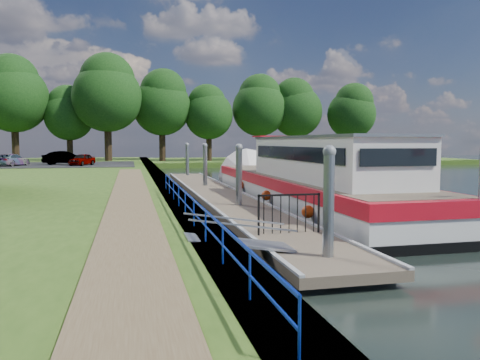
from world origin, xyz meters
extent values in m
plane|color=black|center=(0.00, 0.00, 0.00)|extent=(160.00, 160.00, 0.00)
cube|color=#473D2D|center=(-2.55, 15.00, 0.39)|extent=(1.10, 90.00, 0.78)
cube|color=#315017|center=(12.00, 52.00, 0.30)|extent=(60.00, 18.00, 0.60)
cube|color=brown|center=(-4.40, 8.00, 0.80)|extent=(1.60, 40.00, 0.05)
cube|color=black|center=(-11.00, 38.00, 0.81)|extent=(14.00, 12.00, 0.06)
cube|color=#0C2DBF|center=(-2.75, 3.00, 1.48)|extent=(0.04, 18.00, 0.04)
cube|color=#0C2DBF|center=(-2.75, 3.00, 1.12)|extent=(0.03, 18.00, 0.03)
cylinder|color=#0C2DBF|center=(-2.75, -6.00, 1.14)|extent=(0.04, 0.04, 0.72)
cylinder|color=#0C2DBF|center=(-2.75, -4.00, 1.14)|extent=(0.04, 0.04, 0.72)
cylinder|color=#0C2DBF|center=(-2.75, -2.00, 1.14)|extent=(0.04, 0.04, 0.72)
cylinder|color=#0C2DBF|center=(-2.75, 0.00, 1.14)|extent=(0.04, 0.04, 0.72)
cylinder|color=#0C2DBF|center=(-2.75, 2.00, 1.14)|extent=(0.04, 0.04, 0.72)
cylinder|color=#0C2DBF|center=(-2.75, 4.00, 1.14)|extent=(0.04, 0.04, 0.72)
cylinder|color=#0C2DBF|center=(-2.75, 6.00, 1.14)|extent=(0.04, 0.04, 0.72)
cylinder|color=#0C2DBF|center=(-2.75, 8.00, 1.14)|extent=(0.04, 0.04, 0.72)
cylinder|color=#0C2DBF|center=(-2.75, 10.00, 1.14)|extent=(0.04, 0.04, 0.72)
cylinder|color=#0C2DBF|center=(-2.75, 12.00, 1.14)|extent=(0.04, 0.04, 0.72)
cube|color=brown|center=(0.00, 13.00, 0.28)|extent=(2.50, 30.00, 0.24)
cube|color=#9EA0A3|center=(0.00, 1.00, 0.05)|extent=(2.30, 5.00, 0.30)
cube|color=#9EA0A3|center=(0.00, 9.00, 0.05)|extent=(2.30, 5.00, 0.30)
cube|color=#9EA0A3|center=(0.00, 17.00, 0.05)|extent=(2.30, 5.00, 0.30)
cube|color=#9EA0A3|center=(0.00, 25.00, 0.05)|extent=(2.30, 5.00, 0.30)
cube|color=#9EA0A3|center=(1.19, 13.00, 0.43)|extent=(0.12, 30.00, 0.06)
cube|color=#9EA0A3|center=(-1.19, 13.00, 0.43)|extent=(0.12, 30.00, 0.06)
cylinder|color=gray|center=(0.00, -0.50, 1.10)|extent=(0.26, 0.26, 3.40)
sphere|color=gray|center=(0.00, -0.50, 2.80)|extent=(0.30, 0.30, 0.30)
cylinder|color=gray|center=(0.00, 8.50, 1.10)|extent=(0.26, 0.26, 3.40)
sphere|color=gray|center=(0.00, 8.50, 2.80)|extent=(0.30, 0.30, 0.30)
cylinder|color=gray|center=(0.00, 17.50, 1.10)|extent=(0.26, 0.26, 3.40)
sphere|color=gray|center=(0.00, 17.50, 2.80)|extent=(0.30, 0.30, 0.30)
cylinder|color=gray|center=(0.00, 26.50, 1.10)|extent=(0.26, 0.26, 3.40)
sphere|color=gray|center=(0.00, 26.50, 2.80)|extent=(0.30, 0.30, 0.30)
cube|color=#A5A8AD|center=(-1.85, 0.50, 0.60)|extent=(2.58, 1.00, 0.43)
cube|color=#A5A8AD|center=(-1.85, 0.02, 1.10)|extent=(2.58, 0.04, 0.41)
cube|color=#A5A8AD|center=(-1.85, 0.98, 1.10)|extent=(2.58, 0.04, 0.41)
cube|color=black|center=(-0.90, 2.20, 0.98)|extent=(0.05, 0.05, 1.15)
cube|color=black|center=(0.90, 2.20, 0.98)|extent=(0.05, 0.05, 1.15)
cube|color=black|center=(0.00, 2.20, 1.52)|extent=(1.85, 0.05, 0.05)
cube|color=black|center=(-0.75, 2.20, 0.98)|extent=(0.02, 0.02, 1.10)
cube|color=black|center=(-0.50, 2.20, 0.98)|extent=(0.02, 0.02, 1.10)
cube|color=black|center=(-0.25, 2.20, 0.98)|extent=(0.02, 0.02, 1.10)
cube|color=black|center=(0.00, 2.20, 0.98)|extent=(0.02, 0.02, 1.10)
cube|color=black|center=(0.25, 2.20, 0.98)|extent=(0.02, 0.02, 1.10)
cube|color=black|center=(0.50, 2.20, 0.98)|extent=(0.02, 0.02, 1.10)
cube|color=black|center=(0.75, 2.20, 0.98)|extent=(0.02, 0.02, 1.10)
cube|color=black|center=(3.60, 10.50, 0.02)|extent=(4.00, 20.00, 0.55)
cube|color=silver|center=(3.60, 10.50, 0.62)|extent=(3.96, 19.90, 0.65)
cube|color=red|center=(3.60, 10.50, 1.18)|extent=(4.04, 20.00, 0.48)
cube|color=brown|center=(3.60, 10.50, 1.42)|extent=(3.68, 19.20, 0.04)
cone|color=silver|center=(3.60, 20.90, 0.55)|extent=(4.00, 1.50, 4.00)
cube|color=silver|center=(3.60, 8.00, 2.30)|extent=(3.00, 11.00, 1.75)
cube|color=gray|center=(3.60, 8.00, 3.22)|extent=(3.10, 11.20, 0.10)
cube|color=black|center=(2.08, 8.00, 2.55)|extent=(0.04, 10.00, 0.55)
cube|color=black|center=(5.12, 8.00, 2.55)|extent=(0.04, 10.00, 0.55)
cube|color=black|center=(3.60, 13.55, 2.55)|extent=(2.60, 0.04, 0.55)
cube|color=black|center=(3.60, 2.45, 2.55)|extent=(2.60, 0.04, 0.55)
cube|color=red|center=(3.60, 13.20, 3.30)|extent=(3.20, 1.60, 0.06)
cylinder|color=gray|center=(5.10, 0.80, 2.15)|extent=(0.05, 0.05, 1.50)
sphere|color=#C43A0A|center=(1.48, 4.50, 0.65)|extent=(0.44, 0.44, 0.44)
sphere|color=#C43A0A|center=(1.48, 9.50, 0.65)|extent=(0.44, 0.44, 0.44)
sphere|color=#C43A0A|center=(1.48, 14.50, 0.65)|extent=(0.44, 0.44, 0.44)
imported|color=#594C47|center=(2.40, 4.87, 2.30)|extent=(0.64, 0.74, 1.72)
cylinder|color=#332316|center=(-17.49, 49.36, 2.70)|extent=(0.83, 0.83, 4.21)
sphere|color=black|center=(-17.49, 49.36, 8.08)|extent=(7.95, 7.95, 7.95)
sphere|color=black|center=(-17.71, 49.47, 10.07)|extent=(6.31, 6.31, 6.31)
cylinder|color=#332316|center=(-11.50, 49.87, 2.15)|extent=(0.70, 0.70, 3.10)
sphere|color=black|center=(-11.50, 49.87, 6.11)|extent=(5.85, 5.85, 5.85)
sphere|color=black|center=(-11.67, 50.04, 7.57)|extent=(4.65, 4.65, 4.65)
cylinder|color=#332316|center=(-6.89, 47.36, 2.75)|extent=(0.84, 0.84, 4.29)
sphere|color=black|center=(-6.89, 47.36, 8.23)|extent=(8.10, 8.10, 8.10)
sphere|color=black|center=(-6.84, 47.51, 10.25)|extent=(6.44, 6.44, 6.44)
cylinder|color=#332316|center=(-0.41, 49.36, 2.52)|extent=(0.79, 0.79, 3.83)
sphere|color=black|center=(-0.41, 49.36, 7.42)|extent=(7.24, 7.24, 7.24)
sphere|color=black|center=(-0.22, 49.13, 9.23)|extent=(5.75, 5.75, 5.75)
cylinder|color=#332316|center=(5.49, 49.09, 2.23)|extent=(0.72, 0.72, 3.26)
sphere|color=black|center=(5.49, 49.09, 6.40)|extent=(6.16, 6.16, 6.16)
sphere|color=black|center=(5.30, 49.34, 7.93)|extent=(4.89, 4.89, 4.89)
cylinder|color=#332316|center=(12.25, 49.38, 2.49)|extent=(0.78, 0.78, 3.77)
sphere|color=black|center=(12.25, 49.38, 7.31)|extent=(7.13, 7.13, 7.13)
sphere|color=black|center=(12.38, 49.62, 9.09)|extent=(5.66, 5.66, 5.66)
cylinder|color=#332316|center=(17.42, 49.40, 2.42)|extent=(0.77, 0.77, 3.65)
sphere|color=black|center=(17.42, 49.40, 7.09)|extent=(6.89, 6.89, 6.89)
sphere|color=black|center=(17.07, 49.41, 8.81)|extent=(5.47, 5.47, 5.47)
cylinder|color=#332316|center=(24.52, 47.52, 2.30)|extent=(0.74, 0.74, 3.41)
sphere|color=black|center=(24.52, 47.52, 6.66)|extent=(6.43, 6.43, 6.43)
sphere|color=black|center=(24.75, 47.30, 8.26)|extent=(5.11, 5.11, 5.11)
imported|color=#999999|center=(-8.75, 35.45, 1.38)|extent=(2.45, 3.46, 1.09)
imported|color=#999999|center=(-10.52, 37.24, 1.48)|extent=(4.07, 1.88, 1.29)
imported|color=#999999|center=(-14.87, 36.03, 1.38)|extent=(2.76, 4.07, 1.10)
camera|label=1|loc=(-4.37, -10.30, 3.02)|focal=35.00mm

